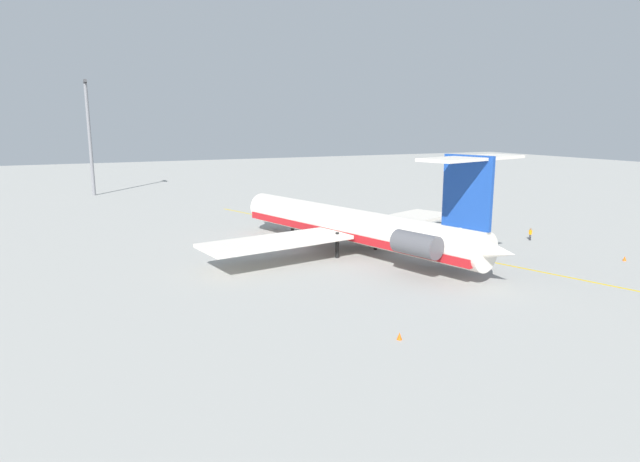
{
  "coord_description": "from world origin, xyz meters",
  "views": [
    {
      "loc": [
        -59.93,
        42.19,
        15.34
      ],
      "look_at": [
        -3.98,
        15.74,
        2.91
      ],
      "focal_mm": 30.23,
      "sensor_mm": 36.0,
      "label": 1
    }
  ],
  "objects_px": {
    "main_jetliner": "(357,226)",
    "safety_cone_wingtip": "(399,336)",
    "safety_cone_nose": "(625,258)",
    "light_mast": "(89,133)",
    "ground_crew_near_nose": "(337,210)",
    "ground_crew_near_tail": "(530,233)"
  },
  "relations": [
    {
      "from": "main_jetliner",
      "to": "safety_cone_wingtip",
      "type": "bearing_deg",
      "value": 142.6
    },
    {
      "from": "safety_cone_nose",
      "to": "light_mast",
      "type": "xyz_separation_m",
      "value": [
        86.82,
        51.31,
        13.02
      ]
    },
    {
      "from": "main_jetliner",
      "to": "safety_cone_wingtip",
      "type": "height_order",
      "value": "main_jetliner"
    },
    {
      "from": "main_jetliner",
      "to": "ground_crew_near_nose",
      "type": "relative_size",
      "value": 22.98
    },
    {
      "from": "main_jetliner",
      "to": "ground_crew_near_nose",
      "type": "xyz_separation_m",
      "value": [
        23.41,
        -9.39,
        -2.22
      ]
    },
    {
      "from": "ground_crew_near_tail",
      "to": "safety_cone_nose",
      "type": "bearing_deg",
      "value": -122.42
    },
    {
      "from": "ground_crew_near_tail",
      "to": "light_mast",
      "type": "bearing_deg",
      "value": 85.72
    },
    {
      "from": "ground_crew_near_tail",
      "to": "safety_cone_wingtip",
      "type": "distance_m",
      "value": 40.28
    },
    {
      "from": "ground_crew_near_tail",
      "to": "light_mast",
      "type": "relative_size",
      "value": 0.07
    },
    {
      "from": "ground_crew_near_nose",
      "to": "safety_cone_wingtip",
      "type": "distance_m",
      "value": 51.43
    },
    {
      "from": "light_mast",
      "to": "ground_crew_near_nose",
      "type": "bearing_deg",
      "value": -143.62
    },
    {
      "from": "ground_crew_near_nose",
      "to": "light_mast",
      "type": "relative_size",
      "value": 0.08
    },
    {
      "from": "light_mast",
      "to": "main_jetliner",
      "type": "bearing_deg",
      "value": -160.18
    },
    {
      "from": "ground_crew_near_tail",
      "to": "safety_cone_nose",
      "type": "relative_size",
      "value": 2.99
    },
    {
      "from": "main_jetliner",
      "to": "ground_crew_near_tail",
      "type": "height_order",
      "value": "main_jetliner"
    },
    {
      "from": "safety_cone_wingtip",
      "to": "light_mast",
      "type": "relative_size",
      "value": 0.02
    },
    {
      "from": "ground_crew_near_nose",
      "to": "main_jetliner",
      "type": "bearing_deg",
      "value": -38.92
    },
    {
      "from": "main_jetliner",
      "to": "safety_cone_wingtip",
      "type": "distance_m",
      "value": 26.38
    },
    {
      "from": "ground_crew_near_nose",
      "to": "light_mast",
      "type": "xyz_separation_m",
      "value": [
        47.36,
        34.89,
        12.14
      ]
    },
    {
      "from": "main_jetliner",
      "to": "ground_crew_near_nose",
      "type": "distance_m",
      "value": 25.32
    },
    {
      "from": "light_mast",
      "to": "safety_cone_nose",
      "type": "bearing_deg",
      "value": -149.42
    },
    {
      "from": "ground_crew_near_nose",
      "to": "safety_cone_wingtip",
      "type": "bearing_deg",
      "value": -39.17
    }
  ]
}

